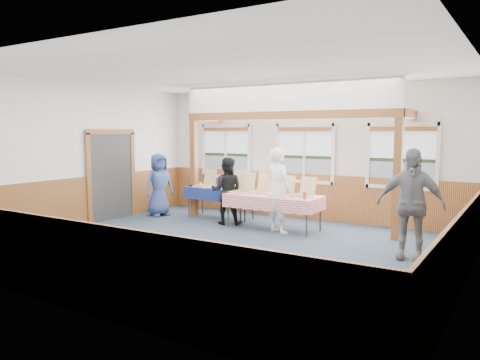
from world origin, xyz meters
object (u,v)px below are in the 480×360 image
Objects in this scene: table_right at (273,197)px; man_blue at (159,185)px; woman_black at (227,191)px; table_left at (220,190)px; person_grey at (410,204)px; woman_white at (279,190)px.

man_blue is (-3.25, -0.06, 0.08)m from table_right.
man_blue is (-2.06, 0.00, 0.02)m from woman_black.
table_left is 0.88× the size of table_right.
man_blue is 0.85× the size of person_grey.
woman_black is (-1.45, 0.21, -0.13)m from woman_white.
woman_black is (0.56, -0.55, 0.07)m from table_left.
man_blue reaches higher than table_left.
woman_black is at bearing -31.63° from table_left.
woman_white is at bearing -45.10° from table_right.
table_left is 1.19× the size of woman_black.
man_blue is at bearing 168.10° from person_grey.
table_left is 1.81m from table_right.
person_grey is at bearing -3.19° from table_left.
woman_black is 2.06m from man_blue.
woman_black is 0.83× the size of person_grey.
person_grey reaches higher than woman_white.
table_left is 0.98× the size of person_grey.
person_grey is (3.06, -0.91, 0.23)m from table_right.
table_left is at bearing 2.16° from woman_white.
table_right is at bearing 159.28° from person_grey.
table_right is at bearing 160.75° from woman_black.
table_right is 3.20m from person_grey.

